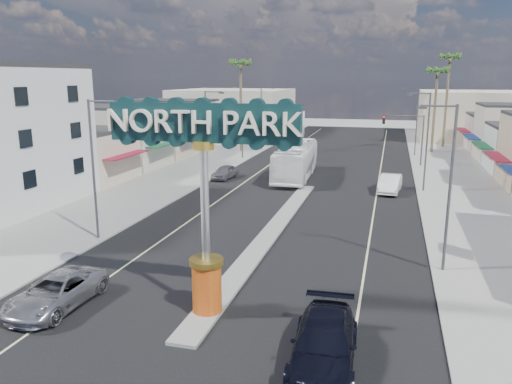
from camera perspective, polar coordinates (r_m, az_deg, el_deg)
The scene contains 25 objects.
ground at distance 48.91m, azimuth 6.08°, elevation 0.75°, with size 160.00×160.00×0.00m, color gray.
road at distance 48.91m, azimuth 6.08°, elevation 0.76°, with size 20.00×120.00×0.01m, color black.
median_island at distance 33.70m, azimuth 1.67°, elevation -4.70°, with size 1.30×30.00×0.16m, color gray.
sidewalk_left at distance 52.88m, azimuth -9.07°, elevation 1.66°, with size 8.00×120.00×0.12m, color gray.
sidewalk_right at distance 48.76m, azimuth 22.54°, elevation -0.15°, with size 8.00×120.00×0.12m, color gray.
storefront_row_left at distance 68.35m, azimuth -12.39°, elevation 6.56°, with size 12.00×42.00×6.00m, color beige.
backdrop_far_left at distance 97.02m, azimuth -2.53°, elevation 9.27°, with size 20.00×20.00×8.00m, color #B7B29E.
backdrop_far_right at distance 93.57m, azimuth 24.36°, elevation 8.00°, with size 20.00×20.00×8.00m, color beige.
gateway_sign at distance 21.07m, azimuth -5.93°, elevation 0.87°, with size 8.20×1.50×9.15m.
traffic_signal_left at distance 63.73m, azimuth -0.01°, elevation 7.57°, with size 5.09×0.45×6.00m.
traffic_signal_right at distance 61.54m, azimuth 16.86°, elevation 6.82°, with size 5.09×0.45×6.00m.
streetlight_l_near at distance 33.01m, azimuth -17.92°, elevation 3.20°, with size 2.03×0.22×9.00m.
streetlight_l_mid at distance 50.78m, azimuth -5.56°, elevation 7.01°, with size 2.03×0.22×9.00m.
streetlight_l_far at distance 71.69m, azimuth 0.72°, elevation 8.81°, with size 2.03×0.22×9.00m.
streetlight_r_near at distance 27.88m, azimuth 21.01°, elevation 1.25°, with size 2.03×0.22×9.00m.
streetlight_r_mid at distance 47.60m, azimuth 18.79°, elevation 5.98°, with size 2.03×0.22×9.00m.
streetlight_r_far at distance 69.48m, azimuth 17.79°, elevation 8.06°, with size 2.03×0.22×9.00m.
palm_left_far at distance 70.28m, azimuth -1.78°, elevation 13.97°, with size 2.60×2.60×13.10m.
palm_right_mid at distance 73.43m, azimuth 20.03°, elevation 12.47°, with size 2.60×2.60×12.10m.
palm_right_far at distance 79.60m, azimuth 21.27°, elevation 13.65°, with size 2.60×2.60×14.10m.
suv_left at distance 24.95m, azimuth -21.88°, elevation -10.58°, with size 2.48×5.37×1.49m, color #A7A7AB.
suv_right at distance 19.21m, azimuth 7.80°, elevation -16.77°, with size 2.34×5.75×1.67m, color black.
car_parked_left at distance 51.84m, azimuth -3.60°, elevation 2.29°, with size 1.66×4.12×1.40m, color slate.
car_parked_right at distance 47.22m, azimuth 15.07°, elevation 0.94°, with size 1.73×4.97×1.64m, color white.
city_bus at distance 52.28m, azimuth 4.58°, elevation 3.61°, with size 3.06×13.09×3.65m, color white.
Camera 1 is at (7.48, -17.22, 10.34)m, focal length 35.00 mm.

